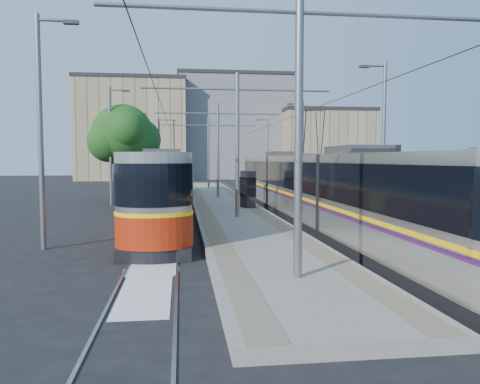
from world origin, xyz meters
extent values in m
plane|color=black|center=(0.00, 0.00, 0.00)|extent=(160.00, 160.00, 0.00)
cube|color=gray|center=(0.00, 17.00, 0.15)|extent=(4.00, 50.00, 0.30)
cube|color=gray|center=(-1.45, 17.00, 0.30)|extent=(0.70, 50.00, 0.01)
cube|color=gray|center=(1.45, 17.00, 0.30)|extent=(0.70, 50.00, 0.01)
cube|color=gray|center=(-4.32, 17.00, 0.01)|extent=(0.07, 70.00, 0.03)
cube|color=gray|center=(-2.88, 17.00, 0.01)|extent=(0.07, 70.00, 0.03)
cube|color=gray|center=(2.88, 17.00, 0.01)|extent=(0.07, 70.00, 0.03)
cube|color=gray|center=(4.32, 17.00, 0.01)|extent=(0.07, 70.00, 0.03)
cube|color=silver|center=(-3.60, -3.00, 0.01)|extent=(1.20, 5.00, 0.01)
cube|color=black|center=(-3.60, 14.13, 0.20)|extent=(2.30, 29.72, 0.40)
cube|color=#B5AFA6|center=(-3.60, 14.13, 1.85)|extent=(2.40, 28.12, 2.90)
cube|color=black|center=(-3.60, 14.13, 2.35)|extent=(2.43, 28.12, 1.30)
cube|color=yellow|center=(-3.60, 14.13, 1.45)|extent=(2.43, 28.12, 0.12)
cube|color=#B0230A|center=(-3.60, 14.13, 0.95)|extent=(2.42, 28.12, 1.10)
cube|color=#2D2D30|center=(-3.60, 14.13, 3.45)|extent=(1.68, 3.00, 0.30)
cube|color=black|center=(3.60, 7.67, 0.20)|extent=(2.30, 31.20, 0.40)
cube|color=beige|center=(3.60, 7.67, 1.85)|extent=(2.40, 29.60, 2.90)
cube|color=black|center=(3.60, 7.67, 2.35)|extent=(2.43, 29.60, 1.30)
cube|color=yellow|center=(3.60, 7.67, 1.45)|extent=(2.43, 29.60, 0.12)
cube|color=#44154B|center=(3.60, 7.67, 1.30)|extent=(2.43, 29.60, 0.10)
cube|color=#2D2D30|center=(3.60, 7.67, 3.45)|extent=(1.68, 3.00, 0.30)
cylinder|color=slate|center=(0.00, -4.00, 3.80)|extent=(0.20, 0.20, 7.00)
cylinder|color=slate|center=(0.00, -4.00, 6.50)|extent=(9.20, 0.10, 0.10)
cylinder|color=slate|center=(0.00, 8.00, 3.80)|extent=(0.20, 0.20, 7.00)
cylinder|color=slate|center=(0.00, 8.00, 6.50)|extent=(9.20, 0.10, 0.10)
cylinder|color=slate|center=(0.00, 20.00, 3.80)|extent=(0.20, 0.20, 7.00)
cylinder|color=slate|center=(0.00, 20.00, 6.50)|extent=(9.20, 0.10, 0.10)
cylinder|color=slate|center=(0.00, 32.00, 3.80)|extent=(0.20, 0.20, 7.00)
cylinder|color=slate|center=(0.00, 32.00, 6.50)|extent=(9.20, 0.10, 0.10)
cylinder|color=black|center=(-3.60, 17.00, 5.55)|extent=(0.02, 70.00, 0.02)
cylinder|color=black|center=(3.60, 17.00, 5.55)|extent=(0.02, 70.00, 0.02)
cylinder|color=slate|center=(-7.50, 2.00, 4.00)|extent=(0.18, 0.18, 8.00)
cube|color=#2D2D30|center=(-6.40, 2.00, 7.75)|extent=(0.50, 0.22, 0.12)
cylinder|color=slate|center=(-7.50, 18.00, 4.00)|extent=(0.18, 0.18, 8.00)
cube|color=#2D2D30|center=(-6.40, 18.00, 7.75)|extent=(0.50, 0.22, 0.12)
cylinder|color=slate|center=(-7.50, 34.00, 4.00)|extent=(0.18, 0.18, 8.00)
cube|color=#2D2D30|center=(-6.40, 34.00, 7.75)|extent=(0.50, 0.22, 0.12)
cylinder|color=slate|center=(7.50, 8.00, 4.00)|extent=(0.18, 0.18, 8.00)
cube|color=#2D2D30|center=(6.40, 8.00, 7.75)|extent=(0.50, 0.22, 0.12)
cylinder|color=slate|center=(7.50, 24.00, 4.00)|extent=(0.18, 0.18, 8.00)
cube|color=#2D2D30|center=(6.40, 24.00, 7.75)|extent=(0.50, 0.22, 0.12)
cylinder|color=slate|center=(7.50, 40.00, 4.00)|extent=(0.18, 0.18, 8.00)
cube|color=#2D2D30|center=(6.40, 40.00, 7.75)|extent=(0.50, 0.22, 0.12)
cube|color=black|center=(1.13, 12.26, 1.38)|extent=(0.82, 1.06, 2.15)
cube|color=black|center=(1.13, 12.26, 1.52)|extent=(0.87, 1.11, 1.12)
cylinder|color=#382314|center=(-6.83, 19.40, 1.46)|extent=(0.40, 0.40, 2.92)
sphere|color=#123F15|center=(-6.83, 19.40, 4.83)|extent=(4.38, 4.38, 4.38)
sphere|color=#123F15|center=(-5.73, 20.13, 4.56)|extent=(3.10, 3.10, 3.10)
cube|color=tan|center=(-10.00, 60.00, 7.40)|extent=(16.00, 12.00, 14.80)
cube|color=#262328|center=(-10.00, 60.00, 15.05)|extent=(16.32, 12.24, 0.50)
cube|color=gray|center=(6.00, 64.00, 8.11)|extent=(18.00, 14.00, 16.22)
cube|color=#262328|center=(6.00, 64.00, 16.47)|extent=(18.36, 14.28, 0.50)
cube|color=tan|center=(20.00, 58.00, 5.24)|extent=(14.00, 10.00, 10.47)
cube|color=#262328|center=(20.00, 58.00, 10.72)|extent=(14.28, 10.20, 0.50)
camera|label=1|loc=(-2.75, -14.77, 3.12)|focal=35.00mm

